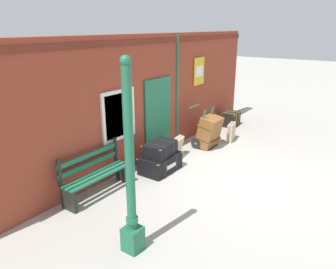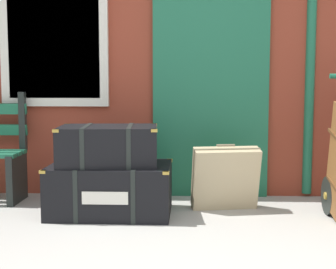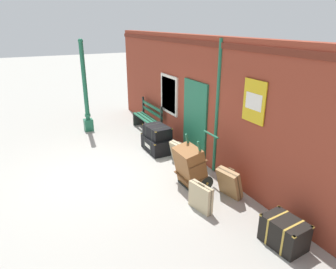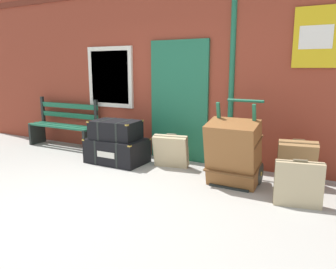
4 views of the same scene
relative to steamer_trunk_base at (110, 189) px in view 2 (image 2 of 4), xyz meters
The scene contains 4 objects.
brick_facade 1.76m from the steamer_trunk_base, 52.45° to the left, with size 10.40×0.35×3.20m.
steamer_trunk_base is the anchor object (origin of this frame).
steamer_trunk_middle 0.37m from the steamer_trunk_base, 158.32° to the right, with size 0.85×0.61×0.33m.
suitcase_cream 0.99m from the steamer_trunk_base, 10.42° to the left, with size 0.60×0.36×0.57m.
Camera 2 is at (0.00, -2.28, 1.10)m, focal length 52.53 mm.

